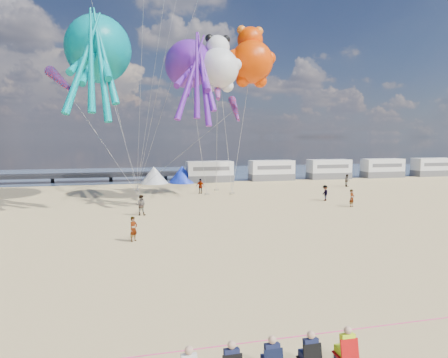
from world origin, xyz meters
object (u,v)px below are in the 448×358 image
beachgoer_2 (325,193)px  sandbag_c (232,193)px  beachgoer_3 (200,186)px  kite_octopus_purple (188,64)px  spectator_row (270,357)px  kite_teddy_orange (252,62)px  sandbag_a (141,200)px  windsock_mid (217,89)px  sandbag_b (207,194)px  windsock_left (60,80)px  motorhome_1 (272,170)px  sandbag_d (216,190)px  motorhome_3 (382,168)px  motorhome_2 (329,169)px  kite_octopus_teal (98,50)px  beachgoer_5 (352,198)px  motorhome_4 (432,167)px  beachgoer_7 (141,205)px  motorhome_0 (210,172)px  kite_panda (219,68)px  tent_blue (182,174)px  sandbag_e (137,191)px  tent_white (154,175)px  beachgoer_1 (347,180)px  windsock_right (235,109)px  standing_person (133,229)px

beachgoer_2 → sandbag_c: (-8.04, 6.75, -0.69)m
beachgoer_3 → kite_octopus_purple: kite_octopus_purple is taller
spectator_row → kite_teddy_orange: (9.35, 31.55, 13.68)m
sandbag_c → kite_teddy_orange: (1.43, -2.52, 14.22)m
kite_octopus_purple → kite_teddy_orange: 6.75m
sandbag_a → windsock_mid: bearing=-14.6°
sandbag_b → windsock_left: (-14.42, -3.63, 11.56)m
motorhome_1 → beachgoer_2: size_ratio=4.11×
sandbag_d → kite_teddy_orange: 15.57m
motorhome_3 → sandbag_b: motorhome_3 is taller
motorhome_2 → motorhome_3: bearing=0.0°
motorhome_1 → kite_octopus_teal: kite_octopus_teal is taller
beachgoer_2 → beachgoer_5: beachgoer_5 is taller
motorhome_4 → beachgoer_5: (-29.28, -23.53, -0.68)m
motorhome_3 → kite_teddy_orange: bearing=-150.3°
beachgoer_7 → sandbag_b: 12.67m
motorhome_0 → beachgoer_7: size_ratio=3.86×
motorhome_2 → sandbag_a: (-29.27, -15.64, -1.39)m
motorhome_3 → sandbag_a: 41.82m
kite_panda → windsock_left: 14.83m
kite_octopus_teal → windsock_left: 5.73m
sandbag_b → kite_teddy_orange: 15.08m
motorhome_1 → kite_octopus_teal: 30.45m
motorhome_3 → kite_octopus_teal: size_ratio=0.50×
beachgoer_3 → windsock_left: size_ratio=0.23×
sandbag_a → windsock_mid: (7.46, -1.95, 11.07)m
motorhome_3 → beachgoer_7: motorhome_3 is taller
tent_blue → motorhome_1: bearing=0.0°
beachgoer_3 → kite_octopus_teal: size_ratio=0.13×
sandbag_e → sandbag_d: bearing=-6.0°
motorhome_4 → tent_white: motorhome_4 is taller
beachgoer_7 → windsock_left: size_ratio=0.23×
motorhome_3 → motorhome_1: bearing=180.0°
beachgoer_1 → kite_octopus_teal: (-30.54, -3.73, 14.41)m
motorhome_1 → windsock_right: 17.66m
motorhome_1 → motorhome_0: bearing=180.0°
standing_person → sandbag_d: (10.14, 21.82, -0.67)m
kite_teddy_orange → beachgoer_2: bearing=-20.5°
motorhome_4 → windsock_right: size_ratio=1.17×
motorhome_1 → spectator_row: bearing=-110.4°
sandbag_b → sandbag_e: 8.73m
tent_white → sandbag_c: 15.20m
beachgoer_7 → sandbag_c: size_ratio=3.42×
tent_blue → sandbag_b: size_ratio=8.00×
motorhome_2 → beachgoer_7: size_ratio=3.86×
beachgoer_1 → beachgoer_3: 19.99m
tent_white → sandbag_a: bearing=-98.2°
sandbag_a → sandbag_d: (9.13, 6.01, 0.00)m
beachgoer_2 → kite_teddy_orange: 15.64m
tent_white → beachgoer_3: 12.43m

